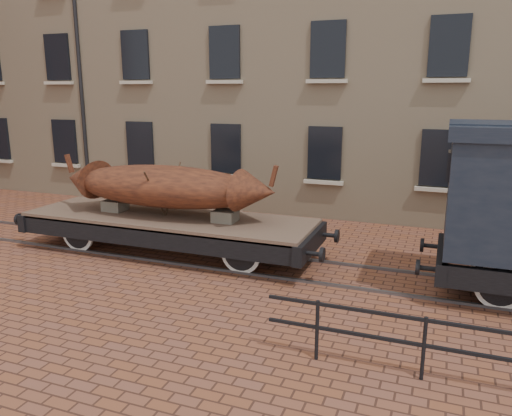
% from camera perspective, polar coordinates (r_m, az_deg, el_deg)
% --- Properties ---
extents(ground, '(90.00, 90.00, 0.00)m').
position_cam_1_polar(ground, '(12.54, -2.22, -6.16)').
color(ground, brown).
extents(warehouse_cream, '(40.00, 10.19, 14.00)m').
position_cam_1_polar(warehouse_cream, '(21.10, 17.33, 20.45)').
color(warehouse_cream, beige).
rests_on(warehouse_cream, ground).
extents(rail_track, '(30.00, 1.52, 0.06)m').
position_cam_1_polar(rail_track, '(12.53, -2.22, -6.03)').
color(rail_track, '#59595E').
rests_on(rail_track, ground).
extents(flatcar_wagon, '(8.61, 2.34, 1.30)m').
position_cam_1_polar(flatcar_wagon, '(13.14, -9.99, -1.74)').
color(flatcar_wagon, brown).
rests_on(flatcar_wagon, ground).
extents(iron_boat, '(6.10, 1.78, 1.48)m').
position_cam_1_polar(iron_boat, '(12.97, -10.45, 2.48)').
color(iron_boat, brown).
rests_on(iron_boat, flatcar_wagon).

